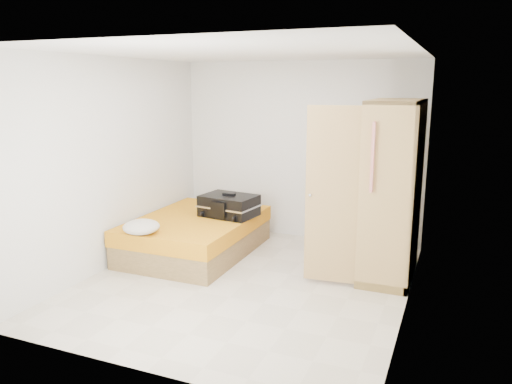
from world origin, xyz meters
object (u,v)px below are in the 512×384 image
at_px(suitcase, 229,206).
at_px(bed, 196,235).
at_px(wardrobe, 387,195).
at_px(round_cushion, 141,227).
at_px(person, 338,200).

bearing_deg(suitcase, bed, -138.21).
height_order(wardrobe, round_cushion, wardrobe).
height_order(bed, suitcase, suitcase).
xyz_separation_m(wardrobe, suitcase, (-2.12, 0.12, -0.36)).
xyz_separation_m(suitcase, round_cushion, (-0.62, -1.16, -0.06)).
bearing_deg(wardrobe, bed, -176.73).
distance_m(wardrobe, suitcase, 2.15).
height_order(person, round_cushion, person).
height_order(wardrobe, suitcase, wardrobe).
bearing_deg(suitcase, wardrobe, 4.43).
height_order(bed, wardrobe, wardrobe).
bearing_deg(round_cushion, bed, 75.12).
bearing_deg(person, suitcase, 78.92).
distance_m(bed, person, 1.99).
relative_size(bed, round_cushion, 4.55).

